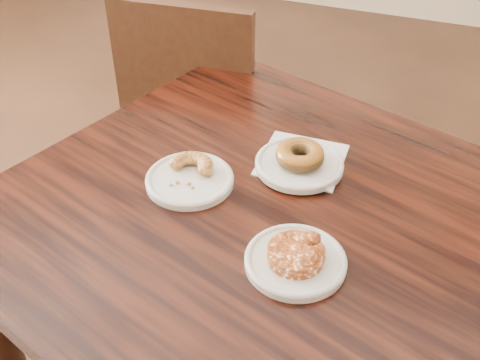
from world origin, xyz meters
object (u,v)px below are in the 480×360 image
(glazed_donut, at_px, (300,155))
(cruller_fragment, at_px, (189,172))
(apple_fritter, at_px, (296,252))
(cafe_table, at_px, (253,336))
(chair_far, at_px, (207,126))

(glazed_donut, relative_size, cruller_fragment, 0.93)
(apple_fritter, bearing_deg, glazed_donut, 104.35)
(cafe_table, bearing_deg, apple_fritter, -27.12)
(cafe_table, height_order, apple_fritter, apple_fritter)
(cafe_table, height_order, cruller_fragment, cruller_fragment)
(cafe_table, height_order, chair_far, chair_far)
(cafe_table, bearing_deg, chair_far, 139.84)
(cafe_table, relative_size, chair_far, 0.98)
(glazed_donut, relative_size, apple_fritter, 0.73)
(cafe_table, distance_m, glazed_donut, 0.43)
(glazed_donut, bearing_deg, chair_far, 129.67)
(cruller_fragment, bearing_deg, chair_far, 110.65)
(chair_far, distance_m, cruller_fragment, 0.73)
(cafe_table, xyz_separation_m, chair_far, (-0.37, 0.63, 0.08))
(glazed_donut, bearing_deg, cruller_fragment, -148.03)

